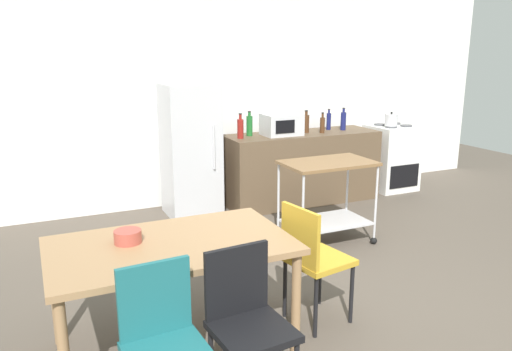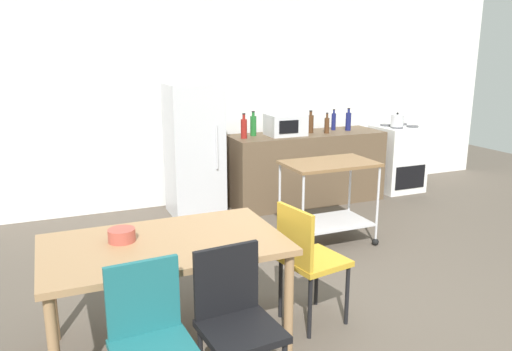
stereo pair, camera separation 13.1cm
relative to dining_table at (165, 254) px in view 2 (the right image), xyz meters
The scene contains 19 objects.
ground_plane 1.66m from the dining_table, ahead, with size 12.00×12.00×0.00m, color brown.
back_wall 3.60m from the dining_table, 64.41° to the left, with size 8.40×0.12×2.90m, color white.
kitchen_counter 3.53m from the dining_table, 46.74° to the left, with size 2.00×0.64×0.90m, color brown.
dining_table is the anchor object (origin of this frame).
chair_teal 0.74m from the dining_table, 108.86° to the right, with size 0.42×0.42×0.89m.
chair_mustard 1.00m from the dining_table, ahead, with size 0.46×0.46×0.89m.
chair_black 0.72m from the dining_table, 70.66° to the right, with size 0.43×0.43×0.89m.
stove_oven 4.66m from the dining_table, 33.78° to the left, with size 0.60×0.61×0.92m.
refrigerator 2.84m from the dining_table, 70.07° to the left, with size 0.60×0.63×1.55m.
kitchen_cart 2.28m from the dining_table, 32.01° to the left, with size 0.91×0.57×0.85m.
bottle_wine 2.99m from the dining_table, 58.59° to the left, with size 0.08×0.08×0.30m.
bottle_soy_sauce 3.19m from the dining_table, 57.11° to the left, with size 0.08×0.08×0.30m.
microwave 3.32m from the dining_table, 50.41° to the left, with size 0.46×0.35×0.26m.
bottle_hot_sauce 3.60m from the dining_table, 46.28° to the left, with size 0.08×0.08×0.28m.
bottle_vinegar 3.64m from the dining_table, 43.08° to the left, with size 0.06×0.06×0.26m.
bottle_sparkling_water 3.93m from the dining_table, 42.96° to the left, with size 0.06×0.06×0.27m.
bottle_sesame_oil 3.98m from the dining_table, 40.31° to the left, with size 0.07×0.07×0.29m.
fruit_bowl 0.29m from the dining_table, 155.06° to the left, with size 0.17×0.17×0.08m, color #B24C3F.
kettle 4.51m from the dining_table, 33.58° to the left, with size 0.24×0.17×0.19m.
Camera 2 is at (-2.14, -2.92, 1.92)m, focal length 35.17 mm.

